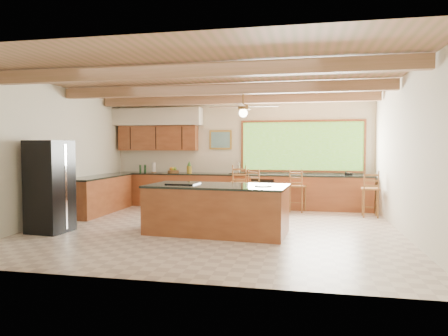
# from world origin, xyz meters

# --- Properties ---
(ground) EXTENTS (7.20, 7.20, 0.00)m
(ground) POSITION_xyz_m (0.00, 0.00, 0.00)
(ground) COLOR beige
(ground) RESTS_ON ground
(room_shell) EXTENTS (7.27, 6.54, 3.02)m
(room_shell) POSITION_xyz_m (-0.17, 0.65, 2.21)
(room_shell) COLOR beige
(room_shell) RESTS_ON ground
(counter_run) EXTENTS (7.12, 3.10, 1.27)m
(counter_run) POSITION_xyz_m (-0.82, 2.52, 0.46)
(counter_run) COLOR brown
(counter_run) RESTS_ON ground
(island) EXTENTS (2.74, 1.45, 0.94)m
(island) POSITION_xyz_m (0.13, -0.39, 0.46)
(island) COLOR brown
(island) RESTS_ON ground
(refrigerator) EXTENTS (0.76, 0.74, 1.77)m
(refrigerator) POSITION_xyz_m (-3.05, -0.95, 0.89)
(refrigerator) COLOR black
(refrigerator) RESTS_ON ground
(bar_stool_a) EXTENTS (0.50, 0.50, 1.19)m
(bar_stool_a) POSITION_xyz_m (0.10, 2.39, 0.70)
(bar_stool_a) COLOR brown
(bar_stool_a) RESTS_ON ground
(bar_stool_b) EXTENTS (0.51, 0.51, 1.09)m
(bar_stool_b) POSITION_xyz_m (0.57, 2.39, 0.64)
(bar_stool_b) COLOR brown
(bar_stool_b) RESTS_ON ground
(bar_stool_c) EXTENTS (0.48, 0.48, 1.09)m
(bar_stool_c) POSITION_xyz_m (1.61, 2.39, 0.65)
(bar_stool_c) COLOR brown
(bar_stool_c) RESTS_ON ground
(bar_stool_d) EXTENTS (0.42, 0.42, 1.11)m
(bar_stool_d) POSITION_xyz_m (3.30, 1.95, 0.65)
(bar_stool_d) COLOR brown
(bar_stool_d) RESTS_ON ground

